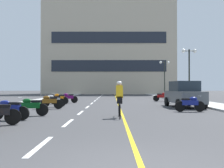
# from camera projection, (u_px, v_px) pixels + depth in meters

# --- Properties ---
(ground_plane) EXTENTS (140.00, 140.00, 0.00)m
(ground_plane) POSITION_uv_depth(u_px,v_px,m) (116.00, 101.00, 25.24)
(ground_plane) COLOR #38383A
(curb_left) EXTENTS (2.40, 72.00, 0.12)m
(curb_left) POSITION_uv_depth(u_px,v_px,m) (49.00, 99.00, 28.26)
(curb_left) COLOR #A8A8A3
(curb_left) RESTS_ON ground
(curb_right) EXTENTS (2.40, 72.00, 0.12)m
(curb_right) POSITION_uv_depth(u_px,v_px,m) (181.00, 99.00, 28.22)
(curb_right) COLOR #A8A8A3
(curb_right) RESTS_ON ground
(lane_dash_0) EXTENTS (0.14, 2.20, 0.01)m
(lane_dash_0) POSITION_uv_depth(u_px,v_px,m) (41.00, 146.00, 6.25)
(lane_dash_0) COLOR silver
(lane_dash_0) RESTS_ON ground
(lane_dash_1) EXTENTS (0.14, 2.20, 0.01)m
(lane_dash_1) POSITION_uv_depth(u_px,v_px,m) (69.00, 123.00, 10.25)
(lane_dash_1) COLOR silver
(lane_dash_1) RESTS_ON ground
(lane_dash_2) EXTENTS (0.14, 2.20, 0.01)m
(lane_dash_2) POSITION_uv_depth(u_px,v_px,m) (81.00, 113.00, 14.25)
(lane_dash_2) COLOR silver
(lane_dash_2) RESTS_ON ground
(lane_dash_3) EXTENTS (0.14, 2.20, 0.01)m
(lane_dash_3) POSITION_uv_depth(u_px,v_px,m) (88.00, 107.00, 18.25)
(lane_dash_3) COLOR silver
(lane_dash_3) RESTS_ON ground
(lane_dash_4) EXTENTS (0.14, 2.20, 0.01)m
(lane_dash_4) POSITION_uv_depth(u_px,v_px,m) (93.00, 103.00, 22.25)
(lane_dash_4) COLOR silver
(lane_dash_4) RESTS_ON ground
(lane_dash_5) EXTENTS (0.14, 2.20, 0.01)m
(lane_dash_5) POSITION_uv_depth(u_px,v_px,m) (96.00, 101.00, 26.25)
(lane_dash_5) COLOR silver
(lane_dash_5) RESTS_ON ground
(lane_dash_6) EXTENTS (0.14, 2.20, 0.01)m
(lane_dash_6) POSITION_uv_depth(u_px,v_px,m) (98.00, 99.00, 30.25)
(lane_dash_6) COLOR silver
(lane_dash_6) RESTS_ON ground
(lane_dash_7) EXTENTS (0.14, 2.20, 0.01)m
(lane_dash_7) POSITION_uv_depth(u_px,v_px,m) (100.00, 98.00, 34.25)
(lane_dash_7) COLOR silver
(lane_dash_7) RESTS_ON ground
(lane_dash_8) EXTENTS (0.14, 2.20, 0.01)m
(lane_dash_8) POSITION_uv_depth(u_px,v_px,m) (101.00, 96.00, 38.25)
(lane_dash_8) COLOR silver
(lane_dash_8) RESTS_ON ground
(lane_dash_9) EXTENTS (0.14, 2.20, 0.01)m
(lane_dash_9) POSITION_uv_depth(u_px,v_px,m) (102.00, 96.00, 42.25)
(lane_dash_9) COLOR silver
(lane_dash_9) RESTS_ON ground
(lane_dash_10) EXTENTS (0.14, 2.20, 0.01)m
(lane_dash_10) POSITION_uv_depth(u_px,v_px,m) (103.00, 95.00, 46.25)
(lane_dash_10) COLOR silver
(lane_dash_10) RESTS_ON ground
(lane_dash_11) EXTENTS (0.14, 2.20, 0.01)m
(lane_dash_11) POSITION_uv_depth(u_px,v_px,m) (104.00, 94.00, 50.25)
(lane_dash_11) COLOR silver
(lane_dash_11) RESTS_ON ground
(centre_line_yellow) EXTENTS (0.12, 66.00, 0.01)m
(centre_line_yellow) POSITION_uv_depth(u_px,v_px,m) (118.00, 100.00, 28.24)
(centre_line_yellow) COLOR gold
(centre_line_yellow) RESTS_ON ground
(office_building) EXTENTS (25.99, 7.44, 18.06)m
(office_building) POSITION_uv_depth(u_px,v_px,m) (110.00, 50.00, 53.00)
(office_building) COLOR #BCAD93
(office_building) RESTS_ON ground
(street_lamp_mid) EXTENTS (1.46, 0.36, 4.92)m
(street_lamp_mid) POSITION_uv_depth(u_px,v_px,m) (190.00, 63.00, 24.77)
(street_lamp_mid) COLOR black
(street_lamp_mid) RESTS_ON curb_right
(street_lamp_far) EXTENTS (1.46, 0.36, 4.91)m
(street_lamp_far) POSITION_uv_depth(u_px,v_px,m) (165.00, 70.00, 36.16)
(street_lamp_far) COLOR black
(street_lamp_far) RESTS_ON curb_right
(parked_car_near) EXTENTS (2.12, 4.29, 1.82)m
(parked_car_near) POSITION_uv_depth(u_px,v_px,m) (185.00, 94.00, 18.14)
(parked_car_near) COLOR black
(parked_car_near) RESTS_ON ground
(motorcycle_2) EXTENTS (1.70, 0.60, 0.92)m
(motorcycle_2) POSITION_uv_depth(u_px,v_px,m) (10.00, 109.00, 11.02)
(motorcycle_2) COLOR black
(motorcycle_2) RESTS_ON ground
(motorcycle_3) EXTENTS (1.70, 0.60, 0.92)m
(motorcycle_3) POSITION_uv_depth(u_px,v_px,m) (32.00, 106.00, 12.71)
(motorcycle_3) COLOR black
(motorcycle_3) RESTS_ON ground
(motorcycle_4) EXTENTS (1.70, 0.60, 0.92)m
(motorcycle_4) POSITION_uv_depth(u_px,v_px,m) (191.00, 103.00, 14.77)
(motorcycle_4) COLOR black
(motorcycle_4) RESTS_ON ground
(motorcycle_5) EXTENTS (1.69, 0.60, 0.92)m
(motorcycle_5) POSITION_uv_depth(u_px,v_px,m) (50.00, 102.00, 16.57)
(motorcycle_5) COLOR black
(motorcycle_5) RESTS_ON ground
(motorcycle_6) EXTENTS (1.66, 0.74, 0.92)m
(motorcycle_6) POSITION_uv_depth(u_px,v_px,m) (54.00, 100.00, 18.21)
(motorcycle_6) COLOR black
(motorcycle_6) RESTS_ON ground
(motorcycle_7) EXTENTS (1.64, 0.78, 0.92)m
(motorcycle_7) POSITION_uv_depth(u_px,v_px,m) (60.00, 98.00, 21.39)
(motorcycle_7) COLOR black
(motorcycle_7) RESTS_ON ground
(motorcycle_8) EXTENTS (1.66, 0.74, 0.92)m
(motorcycle_8) POSITION_uv_depth(u_px,v_px,m) (69.00, 98.00, 22.83)
(motorcycle_8) COLOR black
(motorcycle_8) RESTS_ON ground
(motorcycle_9) EXTENTS (1.70, 0.60, 0.92)m
(motorcycle_9) POSITION_uv_depth(u_px,v_px,m) (163.00, 97.00, 25.33)
(motorcycle_9) COLOR black
(motorcycle_9) RESTS_ON ground
(cyclist_rider) EXTENTS (0.42, 1.77, 1.71)m
(cyclist_rider) POSITION_uv_depth(u_px,v_px,m) (120.00, 98.00, 12.05)
(cyclist_rider) COLOR black
(cyclist_rider) RESTS_ON ground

